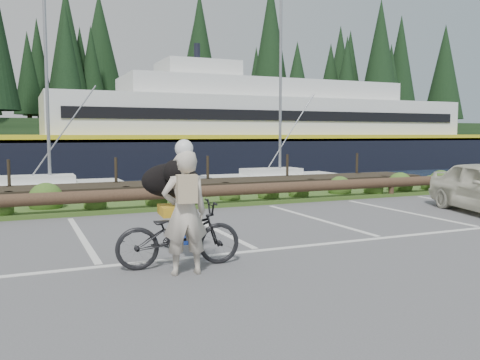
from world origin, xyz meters
name	(u,v)px	position (x,y,z in m)	size (l,w,h in m)	color
ground	(249,246)	(0.00, 0.00, 0.00)	(72.00, 72.00, 0.00)	#515053
harbor_backdrop	(46,146)	(0.39, 78.47, 0.00)	(170.00, 160.00, 30.00)	#1B2B41
vegetation_strip	(167,205)	(0.00, 5.30, 0.05)	(34.00, 1.60, 0.10)	#3D5B21
log_rail	(175,210)	(0.00, 4.60, 0.00)	(32.00, 0.30, 0.60)	#443021
bicycle	(179,234)	(-1.53, -0.84, 0.48)	(0.64, 1.84, 0.97)	black
cyclist	(185,213)	(-1.56, -1.27, 0.87)	(0.63, 0.42, 1.74)	beige
dog	(171,180)	(-1.47, -0.25, 1.23)	(0.92, 0.45, 0.53)	black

